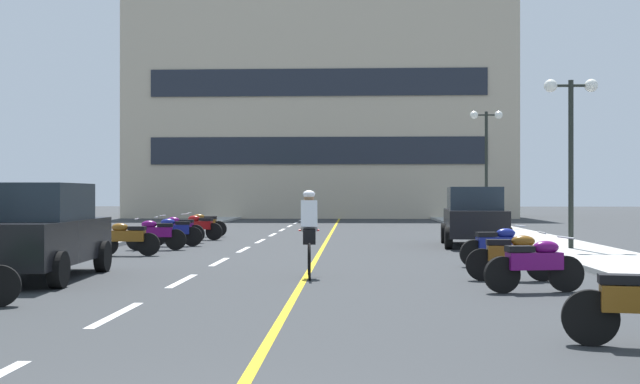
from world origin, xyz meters
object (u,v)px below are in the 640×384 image
object	(u,v)px
motorcycle_6	(127,238)
motorcycle_4	(513,256)
street_lamp_far	(486,142)
motorcycle_10	(199,226)
parked_car_near	(38,231)
parked_car_mid	(474,216)
motorcycle_3	(535,264)
motorcycle_8	(174,231)
motorcycle_11	(204,224)
motorcycle_7	(156,234)
motorcycle_9	(179,229)
street_lamp_mid	(571,123)
motorcycle_5	(498,245)
cyclist_rider	(309,231)

from	to	relation	value
motorcycle_6	motorcycle_4	bearing A→B (deg)	-31.36
motorcycle_4	motorcycle_6	world-z (taller)	same
street_lamp_far	motorcycle_10	bearing A→B (deg)	-143.16
parked_car_near	parked_car_mid	world-z (taller)	same
motorcycle_3	motorcycle_8	bearing A→B (deg)	128.48
motorcycle_11	parked_car_near	bearing A→B (deg)	-91.51
street_lamp_far	motorcycle_6	world-z (taller)	street_lamp_far
motorcycle_8	street_lamp_far	bearing A→B (deg)	45.76
motorcycle_7	motorcycle_10	size ratio (longest dim) A/B	1.01
street_lamp_far	parked_car_mid	world-z (taller)	street_lamp_far
street_lamp_far	motorcycle_7	xyz separation A→B (m)	(-11.61, -13.36, -3.46)
motorcycle_9	motorcycle_6	bearing A→B (deg)	-91.89
street_lamp_mid	motorcycle_3	distance (m)	9.74
street_lamp_mid	street_lamp_far	distance (m)	13.68
motorcycle_7	motorcycle_9	bearing A→B (deg)	91.24
motorcycle_11	motorcycle_10	bearing A→B (deg)	-83.58
parked_car_near	motorcycle_3	size ratio (longest dim) A/B	2.53
motorcycle_8	motorcycle_10	world-z (taller)	same
motorcycle_4	motorcycle_5	size ratio (longest dim) A/B	1.01
parked_car_near	motorcycle_7	world-z (taller)	parked_car_near
motorcycle_3	cyclist_rider	world-z (taller)	cyclist_rider
motorcycle_9	motorcycle_10	world-z (taller)	same
street_lamp_mid	parked_car_mid	size ratio (longest dim) A/B	1.08
motorcycle_3	cyclist_rider	xyz separation A→B (m)	(-3.84, 2.19, 0.41)
street_lamp_mid	motorcycle_5	bearing A→B (deg)	-123.19
motorcycle_4	motorcycle_6	size ratio (longest dim) A/B	1.00
parked_car_near	motorcycle_11	distance (m)	14.32
parked_car_mid	motorcycle_3	world-z (taller)	parked_car_mid
street_lamp_mid	parked_car_mid	xyz separation A→B (m)	(-2.25, 2.54, -2.65)
motorcycle_4	parked_car_mid	bearing A→B (deg)	85.45
parked_car_mid	motorcycle_5	bearing A→B (deg)	-94.43
parked_car_mid	motorcycle_11	xyz separation A→B (m)	(-9.32, 4.60, -0.44)
motorcycle_6	parked_car_mid	bearing A→B (deg)	23.66
motorcycle_10	cyclist_rider	bearing A→B (deg)	-68.93
street_lamp_mid	motorcycle_10	size ratio (longest dim) A/B	2.77
motorcycle_3	motorcycle_4	world-z (taller)	same
street_lamp_mid	motorcycle_11	distance (m)	13.94
motorcycle_6	motorcycle_10	xyz separation A→B (m)	(0.51, 6.85, 0.00)
motorcycle_3	motorcycle_8	world-z (taller)	same
parked_car_mid	motorcycle_8	bearing A→B (deg)	-176.11
motorcycle_9	motorcycle_11	world-z (taller)	same
motorcycle_7	street_lamp_mid	bearing A→B (deg)	-1.58
motorcycle_4	motorcycle_7	distance (m)	11.33
parked_car_near	motorcycle_5	world-z (taller)	parked_car_near
motorcycle_3	motorcycle_7	size ratio (longest dim) A/B	0.99
parked_car_near	motorcycle_8	bearing A→B (deg)	86.95
parked_car_mid	motorcycle_5	distance (m)	6.81
street_lamp_far	cyclist_rider	distance (m)	21.56
motorcycle_6	motorcycle_8	size ratio (longest dim) A/B	1.00
parked_car_mid	motorcycle_7	bearing A→B (deg)	-166.68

